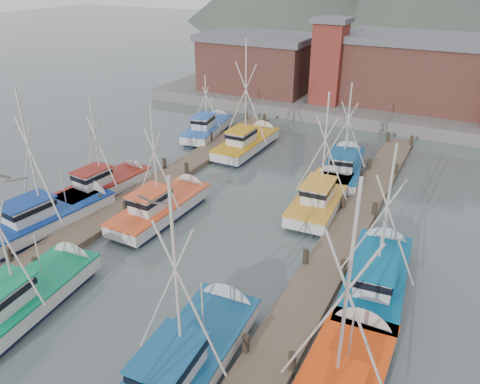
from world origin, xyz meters
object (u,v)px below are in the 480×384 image
at_px(boat_4, 30,295).
at_px(boat_8, 165,205).
at_px(lookout_tower, 329,61).
at_px(boat_12, 249,142).

relative_size(boat_4, boat_8, 1.06).
distance_m(lookout_tower, boat_4, 37.13).
relative_size(lookout_tower, boat_4, 0.96).
relative_size(lookout_tower, boat_8, 1.02).
xyz_separation_m(lookout_tower, boat_4, (-2.41, -36.73, -4.87)).
distance_m(boat_4, boat_8, 10.27).
relative_size(boat_4, boat_12, 0.88).
bearing_deg(boat_4, boat_8, 82.66).
xyz_separation_m(boat_4, boat_12, (-0.04, 23.23, 0.01)).
height_order(boat_4, boat_12, boat_12).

